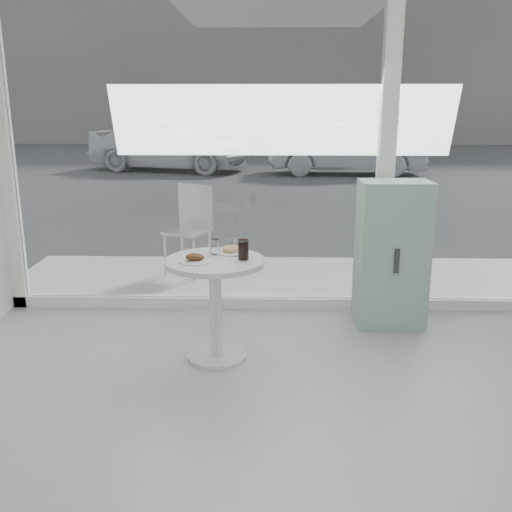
{
  "coord_description": "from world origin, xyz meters",
  "views": [
    {
      "loc": [
        -0.11,
        -2.02,
        1.86
      ],
      "look_at": [
        -0.2,
        1.7,
        0.85
      ],
      "focal_mm": 40.0,
      "sensor_mm": 36.0,
      "label": 1
    }
  ],
  "objects_px": {
    "cola_glass": "(243,250)",
    "patio_chair": "(190,224)",
    "mint_cabinet": "(392,254)",
    "water_tumbler_a": "(215,248)",
    "water_tumbler_b": "(232,245)",
    "car_silver": "(346,149)",
    "plate_fritter": "(195,259)",
    "main_table": "(215,288)",
    "plate_donut": "(231,251)",
    "car_white": "(168,143)"
  },
  "relations": [
    {
      "from": "main_table",
      "to": "cola_glass",
      "type": "bearing_deg",
      "value": -0.88
    },
    {
      "from": "plate_fritter",
      "to": "cola_glass",
      "type": "distance_m",
      "value": 0.35
    },
    {
      "from": "patio_chair",
      "to": "plate_fritter",
      "type": "bearing_deg",
      "value": -58.88
    },
    {
      "from": "main_table",
      "to": "car_silver",
      "type": "relative_size",
      "value": 0.19
    },
    {
      "from": "water_tumbler_a",
      "to": "water_tumbler_b",
      "type": "relative_size",
      "value": 1.06
    },
    {
      "from": "patio_chair",
      "to": "car_silver",
      "type": "xyz_separation_m",
      "value": [
        2.85,
        9.18,
        0.07
      ]
    },
    {
      "from": "water_tumbler_a",
      "to": "cola_glass",
      "type": "bearing_deg",
      "value": -33.63
    },
    {
      "from": "main_table",
      "to": "car_silver",
      "type": "height_order",
      "value": "car_silver"
    },
    {
      "from": "water_tumbler_b",
      "to": "car_silver",
      "type": "bearing_deg",
      "value": 78.31
    },
    {
      "from": "plate_donut",
      "to": "water_tumbler_a",
      "type": "distance_m",
      "value": 0.12
    },
    {
      "from": "car_white",
      "to": "water_tumbler_a",
      "type": "height_order",
      "value": "car_white"
    },
    {
      "from": "car_silver",
      "to": "water_tumbler_b",
      "type": "height_order",
      "value": "car_silver"
    },
    {
      "from": "patio_chair",
      "to": "car_silver",
      "type": "bearing_deg",
      "value": 95.14
    },
    {
      "from": "mint_cabinet",
      "to": "car_white",
      "type": "bearing_deg",
      "value": 107.08
    },
    {
      "from": "plate_fritter",
      "to": "main_table",
      "type": "bearing_deg",
      "value": 33.84
    },
    {
      "from": "plate_fritter",
      "to": "water_tumbler_b",
      "type": "bearing_deg",
      "value": 54.64
    },
    {
      "from": "car_white",
      "to": "plate_fritter",
      "type": "height_order",
      "value": "car_white"
    },
    {
      "from": "patio_chair",
      "to": "water_tumbler_b",
      "type": "bearing_deg",
      "value": -50.35
    },
    {
      "from": "main_table",
      "to": "patio_chair",
      "type": "xyz_separation_m",
      "value": [
        -0.46,
        2.07,
        0.04
      ]
    },
    {
      "from": "water_tumbler_a",
      "to": "patio_chair",
      "type": "bearing_deg",
      "value": 103.17
    },
    {
      "from": "car_white",
      "to": "main_table",
      "type": "bearing_deg",
      "value": -152.22
    },
    {
      "from": "plate_donut",
      "to": "cola_glass",
      "type": "distance_m",
      "value": 0.2
    },
    {
      "from": "main_table",
      "to": "mint_cabinet",
      "type": "relative_size",
      "value": 0.62
    },
    {
      "from": "mint_cabinet",
      "to": "cola_glass",
      "type": "xyz_separation_m",
      "value": [
        -1.21,
        -0.73,
        0.22
      ]
    },
    {
      "from": "plate_donut",
      "to": "cola_glass",
      "type": "xyz_separation_m",
      "value": [
        0.1,
        -0.17,
        0.05
      ]
    },
    {
      "from": "main_table",
      "to": "plate_fritter",
      "type": "bearing_deg",
      "value": -146.16
    },
    {
      "from": "mint_cabinet",
      "to": "car_silver",
      "type": "relative_size",
      "value": 0.31
    },
    {
      "from": "main_table",
      "to": "water_tumbler_b",
      "type": "bearing_deg",
      "value": 66.62
    },
    {
      "from": "cola_glass",
      "to": "car_white",
      "type": "bearing_deg",
      "value": 102.32
    },
    {
      "from": "water_tumbler_a",
      "to": "water_tumbler_b",
      "type": "distance_m",
      "value": 0.16
    },
    {
      "from": "water_tumbler_b",
      "to": "mint_cabinet",
      "type": "bearing_deg",
      "value": 20.11
    },
    {
      "from": "mint_cabinet",
      "to": "water_tumbler_a",
      "type": "height_order",
      "value": "mint_cabinet"
    },
    {
      "from": "mint_cabinet",
      "to": "car_white",
      "type": "height_order",
      "value": "car_white"
    },
    {
      "from": "mint_cabinet",
      "to": "water_tumbler_a",
      "type": "distance_m",
      "value": 1.56
    },
    {
      "from": "patio_chair",
      "to": "plate_fritter",
      "type": "xyz_separation_m",
      "value": [
        0.33,
        -2.16,
        0.21
      ]
    },
    {
      "from": "car_white",
      "to": "water_tumbler_a",
      "type": "xyz_separation_m",
      "value": [
        2.4,
        -11.85,
        0.07
      ]
    },
    {
      "from": "patio_chair",
      "to": "car_white",
      "type": "bearing_deg",
      "value": 123.49
    },
    {
      "from": "plate_donut",
      "to": "cola_glass",
      "type": "bearing_deg",
      "value": -58.16
    },
    {
      "from": "car_white",
      "to": "plate_donut",
      "type": "bearing_deg",
      "value": -151.6
    },
    {
      "from": "mint_cabinet",
      "to": "patio_chair",
      "type": "distance_m",
      "value": 2.31
    },
    {
      "from": "main_table",
      "to": "plate_donut",
      "type": "xyz_separation_m",
      "value": [
        0.1,
        0.16,
        0.24
      ]
    },
    {
      "from": "mint_cabinet",
      "to": "plate_donut",
      "type": "distance_m",
      "value": 1.44
    },
    {
      "from": "patio_chair",
      "to": "plate_donut",
      "type": "relative_size",
      "value": 4.47
    },
    {
      "from": "main_table",
      "to": "car_silver",
      "type": "xyz_separation_m",
      "value": [
        2.38,
        11.25,
        0.11
      ]
    },
    {
      "from": "cola_glass",
      "to": "patio_chair",
      "type": "bearing_deg",
      "value": 107.84
    },
    {
      "from": "main_table",
      "to": "water_tumbler_a",
      "type": "height_order",
      "value": "water_tumbler_a"
    },
    {
      "from": "water_tumbler_a",
      "to": "cola_glass",
      "type": "relative_size",
      "value": 0.78
    },
    {
      "from": "car_silver",
      "to": "mint_cabinet",
      "type": "bearing_deg",
      "value": 176.6
    },
    {
      "from": "mint_cabinet",
      "to": "plate_fritter",
      "type": "bearing_deg",
      "value": -154.02
    },
    {
      "from": "patio_chair",
      "to": "water_tumbler_b",
      "type": "xyz_separation_m",
      "value": [
        0.57,
        -1.82,
        0.23
      ]
    }
  ]
}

